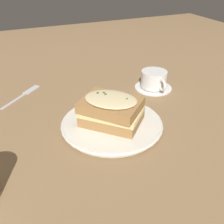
% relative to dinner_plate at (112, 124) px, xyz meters
% --- Properties ---
extents(ground_plane, '(2.40, 2.40, 0.00)m').
position_rel_dinner_plate_xyz_m(ground_plane, '(0.01, -0.00, -0.01)').
color(ground_plane, olive).
extents(dinner_plate, '(0.27, 0.27, 0.01)m').
position_rel_dinner_plate_xyz_m(dinner_plate, '(0.00, 0.00, 0.00)').
color(dinner_plate, silver).
rests_on(dinner_plate, ground_plane).
extents(sandwich, '(0.18, 0.18, 0.08)m').
position_rel_dinner_plate_xyz_m(sandwich, '(0.00, 0.00, 0.04)').
color(sandwich, '#A37542').
rests_on(sandwich, dinner_plate).
extents(teacup_with_saucer, '(0.12, 0.14, 0.06)m').
position_rel_dinner_plate_xyz_m(teacup_with_saucer, '(-0.22, -0.16, 0.02)').
color(teacup_with_saucer, white).
rests_on(teacup_with_saucer, ground_plane).
extents(fork, '(0.14, 0.13, 0.00)m').
position_rel_dinner_plate_xyz_m(fork, '(0.18, -0.29, -0.01)').
color(fork, silver).
rests_on(fork, ground_plane).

